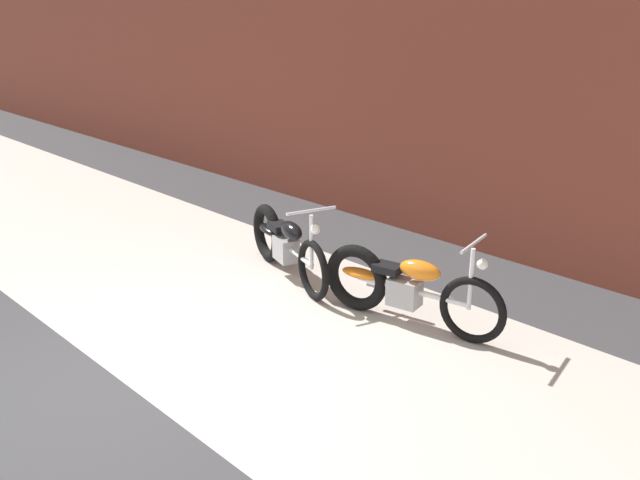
% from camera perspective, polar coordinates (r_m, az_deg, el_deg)
% --- Properties ---
extents(ground_plane, '(80.00, 80.00, 0.00)m').
position_cam_1_polar(ground_plane, '(6.28, -15.87, -11.52)').
color(ground_plane, '#38383A').
extents(sidewalk_slab, '(36.00, 3.50, 0.01)m').
position_cam_1_polar(sidewalk_slab, '(7.14, -3.55, -6.70)').
color(sidewalk_slab, '#B2ADA3').
rests_on(sidewalk_slab, ground).
extents(brick_building_wall, '(36.00, 0.50, 5.46)m').
position_cam_1_polar(brick_building_wall, '(9.03, 13.46, 16.44)').
color(brick_building_wall, brown).
rests_on(brick_building_wall, ground).
extents(motorcycle_black, '(1.94, 0.84, 1.03)m').
position_cam_1_polar(motorcycle_black, '(8.15, -3.07, -0.20)').
color(motorcycle_black, black).
rests_on(motorcycle_black, ground).
extents(motorcycle_orange, '(1.99, 0.67, 1.03)m').
position_cam_1_polar(motorcycle_orange, '(7.00, 6.51, -3.77)').
color(motorcycle_orange, black).
rests_on(motorcycle_orange, ground).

